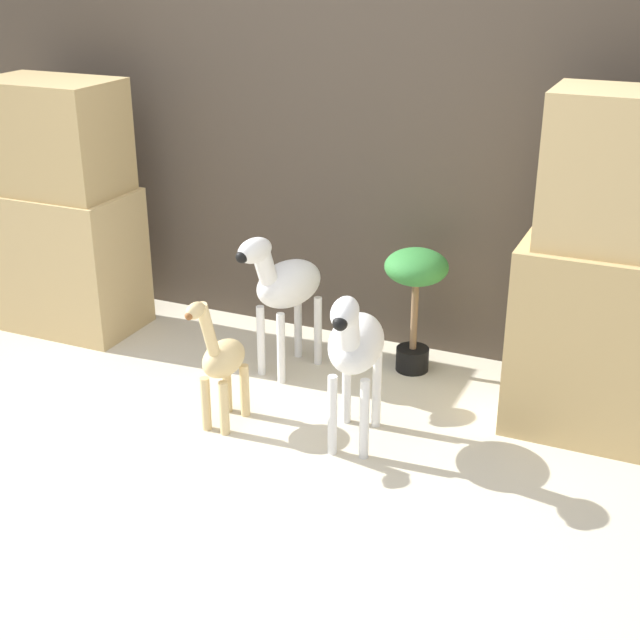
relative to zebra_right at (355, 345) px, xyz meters
The scene contains 8 objects.
ground_plane 0.80m from the zebra_right, 132.37° to the right, with size 14.00×14.00×0.00m, color beige.
wall_back 1.29m from the zebra_right, 114.24° to the left, with size 6.40×0.08×2.20m.
rock_pillar_left 1.84m from the zebra_right, 163.79° to the left, with size 0.69×0.45×1.24m.
rock_pillar_right 1.01m from the zebra_right, 30.98° to the left, with size 0.69×0.45×1.36m.
zebra_right is the anchor object (origin of this frame).
zebra_left 0.70m from the zebra_right, 138.30° to the left, with size 0.30×0.50×0.69m.
giraffe_figurine 0.57m from the zebra_right, behind, with size 0.15×0.36×0.60m.
potted_palm_front 0.72m from the zebra_right, 89.34° to the left, with size 0.29×0.29×0.59m.
Camera 1 is at (1.57, -2.35, 1.86)m, focal length 50.00 mm.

